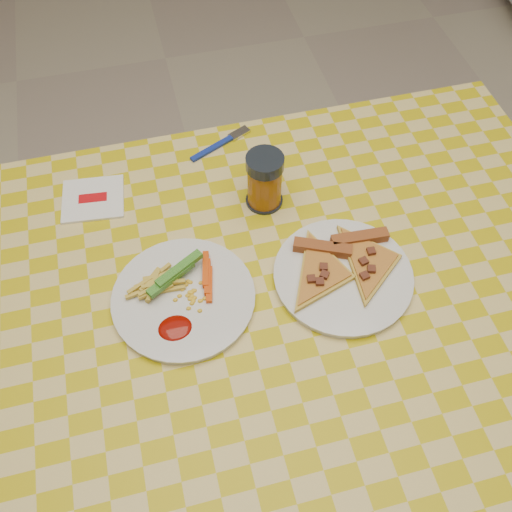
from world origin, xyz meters
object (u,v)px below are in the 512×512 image
object	(u,v)px
table	(267,312)
plate_right	(343,276)
plate_left	(184,299)
drink_glass	(265,181)

from	to	relation	value
table	plate_right	xyz separation A→B (m)	(0.14, -0.01, 0.08)
plate_right	table	bearing A→B (deg)	177.60
table	plate_right	distance (m)	0.16
table	plate_left	distance (m)	0.17
plate_right	drink_glass	bearing A→B (deg)	113.09
plate_left	plate_right	xyz separation A→B (m)	(0.29, -0.02, 0.00)
table	drink_glass	size ratio (longest dim) A/B	10.74
plate_left	drink_glass	distance (m)	0.28
plate_left	drink_glass	size ratio (longest dim) A/B	2.06
drink_glass	plate_right	bearing A→B (deg)	-66.91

